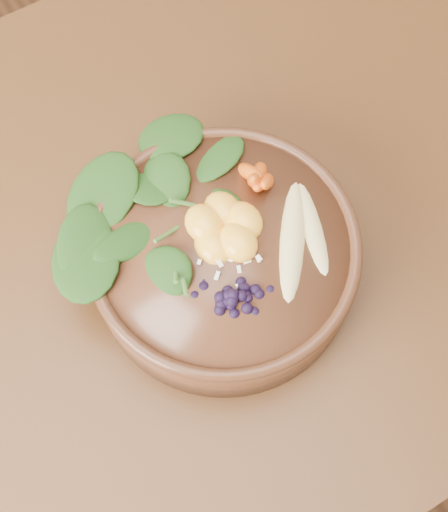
{
  "coord_description": "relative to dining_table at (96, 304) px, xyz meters",
  "views": [
    {
      "loc": [
        -0.01,
        -0.38,
        1.6
      ],
      "look_at": [
        0.16,
        -0.08,
        0.8
      ],
      "focal_mm": 50.0,
      "sensor_mm": 36.0,
      "label": 1
    }
  ],
  "objects": [
    {
      "name": "ground",
      "position": [
        0.0,
        0.0,
        -0.66
      ],
      "size": [
        4.0,
        4.0,
        0.0
      ],
      "primitive_type": "plane",
      "color": "#381E0F",
      "rests_on": "ground"
    },
    {
      "name": "dining_table",
      "position": [
        0.0,
        0.0,
        0.0
      ],
      "size": [
        1.6,
        0.9,
        0.75
      ],
      "color": "#331C0C",
      "rests_on": "ground"
    },
    {
      "name": "stoneware_bowl",
      "position": [
        0.16,
        -0.08,
        0.14
      ],
      "size": [
        0.43,
        0.43,
        0.09
      ],
      "primitive_type": "cylinder",
      "rotation": [
        0.0,
        0.0,
        -0.43
      ],
      "color": "#502E1C",
      "rests_on": "dining_table"
    },
    {
      "name": "kale_heap",
      "position": [
        0.14,
        0.0,
        0.21
      ],
      "size": [
        0.27,
        0.26,
        0.05
      ],
      "primitive_type": null,
      "rotation": [
        0.0,
        0.0,
        -0.43
      ],
      "color": "#234817",
      "rests_on": "stoneware_bowl"
    },
    {
      "name": "carrot_cluster",
      "position": [
        0.25,
        -0.03,
        0.23
      ],
      "size": [
        0.09,
        0.09,
        0.09
      ],
      "primitive_type": null,
      "rotation": [
        0.0,
        0.0,
        -0.43
      ],
      "color": "orange",
      "rests_on": "stoneware_bowl"
    },
    {
      "name": "banana_halves",
      "position": [
        0.25,
        -0.12,
        0.2
      ],
      "size": [
        0.13,
        0.17,
        0.03
      ],
      "rotation": [
        0.0,
        0.0,
        -0.43
      ],
      "color": "#E0CC84",
      "rests_on": "stoneware_bowl"
    },
    {
      "name": "mandarin_cluster",
      "position": [
        0.17,
        -0.06,
        0.2
      ],
      "size": [
        0.13,
        0.13,
        0.04
      ],
      "primitive_type": null,
      "rotation": [
        0.0,
        0.0,
        -0.43
      ],
      "color": "#FEAD2A",
      "rests_on": "stoneware_bowl"
    },
    {
      "name": "blueberry_pile",
      "position": [
        0.13,
        -0.14,
        0.2
      ],
      "size": [
        0.18,
        0.17,
        0.04
      ],
      "primitive_type": null,
      "rotation": [
        0.0,
        0.0,
        -0.43
      ],
      "color": "black",
      "rests_on": "stoneware_bowl"
    },
    {
      "name": "coconut_flakes",
      "position": [
        0.15,
        -0.1,
        0.19
      ],
      "size": [
        0.13,
        0.11,
        0.01
      ],
      "primitive_type": null,
      "rotation": [
        0.0,
        0.0,
        -0.43
      ],
      "color": "white",
      "rests_on": "stoneware_bowl"
    }
  ]
}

